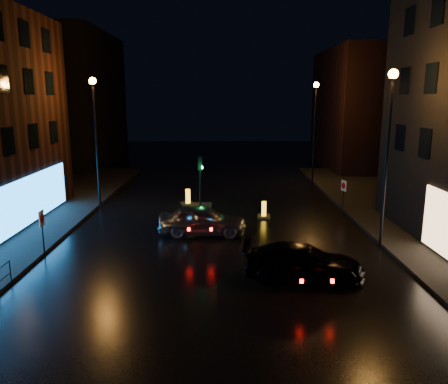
{
  "coord_description": "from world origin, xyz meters",
  "views": [
    {
      "loc": [
        0.18,
        -13.91,
        7.09
      ],
      "look_at": [
        0.3,
        6.06,
        2.8
      ],
      "focal_mm": 35.0,
      "sensor_mm": 36.0,
      "label": 1
    }
  ],
  "objects_px": {
    "traffic_signal": "(200,201)",
    "bollard_near": "(264,214)",
    "bollard_far": "(188,201)",
    "silver_hatchback": "(202,220)",
    "road_sign_left": "(42,223)",
    "road_sign_right": "(344,188)",
    "dark_sedan": "(303,262)"
  },
  "relations": [
    {
      "from": "traffic_signal",
      "to": "bollard_near",
      "type": "xyz_separation_m",
      "value": [
        3.96,
        -2.27,
        -0.29
      ]
    },
    {
      "from": "bollard_near",
      "to": "bollard_far",
      "type": "xyz_separation_m",
      "value": [
        -4.86,
        3.28,
        0.02
      ]
    },
    {
      "from": "silver_hatchback",
      "to": "road_sign_left",
      "type": "height_order",
      "value": "road_sign_left"
    },
    {
      "from": "bollard_far",
      "to": "traffic_signal",
      "type": "bearing_deg",
      "value": -65.86
    },
    {
      "from": "traffic_signal",
      "to": "bollard_near",
      "type": "height_order",
      "value": "traffic_signal"
    },
    {
      "from": "road_sign_right",
      "to": "bollard_near",
      "type": "bearing_deg",
      "value": -6.0
    },
    {
      "from": "silver_hatchback",
      "to": "road_sign_right",
      "type": "xyz_separation_m",
      "value": [
        8.72,
        4.62,
        0.75
      ]
    },
    {
      "from": "traffic_signal",
      "to": "dark_sedan",
      "type": "height_order",
      "value": "traffic_signal"
    },
    {
      "from": "dark_sedan",
      "to": "road_sign_right",
      "type": "xyz_separation_m",
      "value": [
        4.45,
        10.45,
        0.84
      ]
    },
    {
      "from": "road_sign_left",
      "to": "bollard_near",
      "type": "bearing_deg",
      "value": 30.27
    },
    {
      "from": "traffic_signal",
      "to": "road_sign_left",
      "type": "relative_size",
      "value": 1.59
    },
    {
      "from": "bollard_far",
      "to": "road_sign_right",
      "type": "xyz_separation_m",
      "value": [
        10.0,
        -2.02,
        1.3
      ]
    },
    {
      "from": "silver_hatchback",
      "to": "dark_sedan",
      "type": "bearing_deg",
      "value": -141.92
    },
    {
      "from": "traffic_signal",
      "to": "silver_hatchback",
      "type": "height_order",
      "value": "traffic_signal"
    },
    {
      "from": "silver_hatchback",
      "to": "bollard_far",
      "type": "distance_m",
      "value": 6.78
    },
    {
      "from": "traffic_signal",
      "to": "road_sign_right",
      "type": "xyz_separation_m",
      "value": [
        9.1,
        -1.01,
        1.03
      ]
    },
    {
      "from": "dark_sedan",
      "to": "bollard_near",
      "type": "xyz_separation_m",
      "value": [
        -0.68,
        9.2,
        -0.48
      ]
    },
    {
      "from": "silver_hatchback",
      "to": "road_sign_left",
      "type": "xyz_separation_m",
      "value": [
        -7.07,
        -3.37,
        0.85
      ]
    },
    {
      "from": "dark_sedan",
      "to": "road_sign_left",
      "type": "xyz_separation_m",
      "value": [
        -11.34,
        2.47,
        0.93
      ]
    },
    {
      "from": "traffic_signal",
      "to": "road_sign_left",
      "type": "height_order",
      "value": "traffic_signal"
    },
    {
      "from": "traffic_signal",
      "to": "dark_sedan",
      "type": "distance_m",
      "value": 12.37
    },
    {
      "from": "traffic_signal",
      "to": "silver_hatchback",
      "type": "distance_m",
      "value": 5.65
    },
    {
      "from": "bollard_near",
      "to": "road_sign_left",
      "type": "bearing_deg",
      "value": -143.32
    },
    {
      "from": "bollard_far",
      "to": "road_sign_right",
      "type": "height_order",
      "value": "road_sign_right"
    },
    {
      "from": "traffic_signal",
      "to": "road_sign_left",
      "type": "distance_m",
      "value": 11.27
    },
    {
      "from": "road_sign_left",
      "to": "road_sign_right",
      "type": "xyz_separation_m",
      "value": [
        15.79,
        7.98,
        -0.09
      ]
    },
    {
      "from": "traffic_signal",
      "to": "road_sign_right",
      "type": "distance_m",
      "value": 9.21
    },
    {
      "from": "bollard_near",
      "to": "silver_hatchback",
      "type": "bearing_deg",
      "value": -132.45
    },
    {
      "from": "silver_hatchback",
      "to": "road_sign_left",
      "type": "relative_size",
      "value": 2.11
    },
    {
      "from": "road_sign_left",
      "to": "road_sign_right",
      "type": "bearing_deg",
      "value": 24.83
    },
    {
      "from": "bollard_near",
      "to": "traffic_signal",
      "type": "bearing_deg",
      "value": 154.59
    },
    {
      "from": "road_sign_left",
      "to": "road_sign_right",
      "type": "relative_size",
      "value": 1.06
    }
  ]
}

